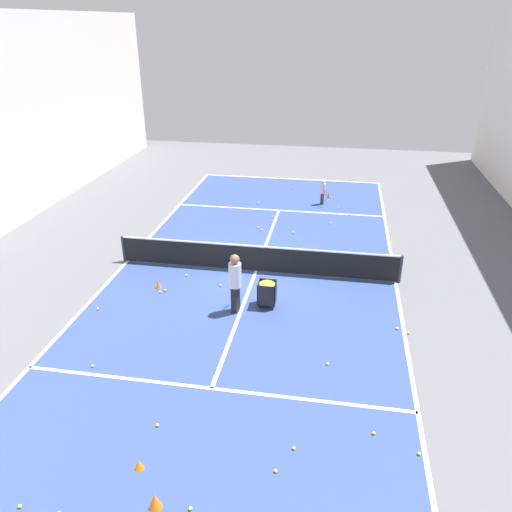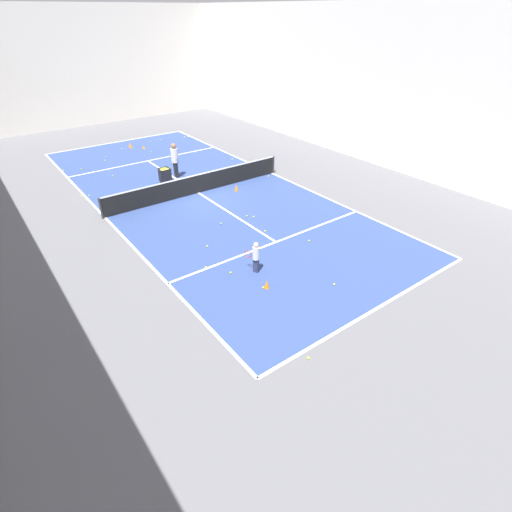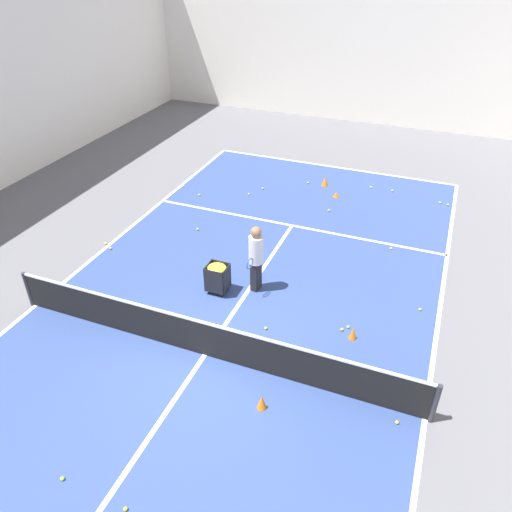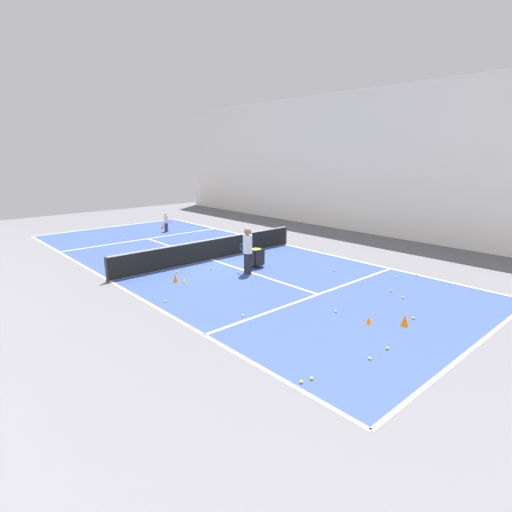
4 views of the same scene
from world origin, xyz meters
The scene contains 45 objects.
ground_plane centered at (0.00, 0.00, 0.00)m, with size 37.77×37.77×0.00m, color #5B5B60.
court_playing_area centered at (0.00, 0.00, 0.00)m, with size 9.28×22.17×0.00m.
line_baseline_near centered at (0.00, -11.08, 0.01)m, with size 9.28×0.10×0.00m, color white.
line_sideline_left centered at (-4.64, 0.00, 0.01)m, with size 0.10×22.17×0.00m, color white.
line_sideline_right centered at (4.64, 0.00, 0.01)m, with size 0.10×22.17×0.00m, color white.
line_service_near centered at (0.00, -6.10, 0.01)m, with size 9.28×0.10×0.00m, color white.
line_service_far centered at (0.00, 6.10, 0.01)m, with size 9.28×0.10×0.00m, color white.
line_centre_service centered at (0.00, 0.00, 0.01)m, with size 0.10×12.19×0.00m, color white.
tennis_net centered at (0.00, 0.00, 0.49)m, with size 9.58×0.10×0.95m.
player_near_baseline centered at (-1.87, -7.27, 0.67)m, with size 0.35×0.55×1.17m.
coach_at_net centered at (0.15, 2.64, 1.05)m, with size 0.42×0.72×1.83m.
ball_cart centered at (-0.70, 2.18, 0.56)m, with size 0.53×0.48×0.81m.
training_cone_0 centered at (-2.14, -8.25, 0.15)m, with size 0.17×0.17×0.30m, color orange.
training_cone_1 centered at (2.88, 1.70, 0.16)m, with size 0.18×0.18×0.31m, color orange.
training_cone_2 centered at (0.79, 8.56, 0.11)m, with size 0.19×0.19×0.20m, color orange.
training_cone_3 centered at (1.67, -0.89, 0.17)m, with size 0.19×0.19×0.33m, color orange.
training_cone_4 centered at (0.19, 9.30, 0.17)m, with size 0.24×0.24×0.33m, color orange.
tennis_ball_0 centered at (-4.46, 2.84, 0.04)m, with size 0.07×0.07×0.07m, color yellow.
tennis_ball_1 centered at (3.10, 5.82, 0.04)m, with size 0.07×0.07×0.07m, color yellow.
tennis_ball_2 centered at (-0.91, -3.54, 0.04)m, with size 0.07×0.07×0.07m, color yellow.
tennis_ball_3 centered at (-3.66, 6.91, 0.04)m, with size 0.07×0.07×0.07m, color yellow.
tennis_ball_4 centered at (-0.42, 9.25, 0.04)m, with size 0.07×0.07×0.07m, color yellow.
tennis_ball_5 centered at (0.83, 7.45, 0.04)m, with size 0.07×0.07×0.07m, color yellow.
tennis_ball_6 centered at (-2.25, -8.21, 0.04)m, with size 0.07×0.07×0.07m, color yellow.
tennis_ball_7 centered at (0.57, -3.84, 0.04)m, with size 0.07×0.07×0.07m, color yellow.
tennis_ball_8 centered at (2.54, 9.72, 0.04)m, with size 0.07×0.07×0.07m, color yellow.
tennis_ball_9 centered at (-4.52, 7.31, 0.04)m, with size 0.07×0.07×0.07m, color yellow.
tennis_ball_10 centered at (2.71, 2.01, 0.04)m, with size 0.07×0.07×0.07m, color yellow.
tennis_ball_11 centered at (1.06, -6.83, 0.04)m, with size 0.07×0.07×0.07m, color yellow.
tennis_ball_13 centered at (-3.14, -6.05, 0.04)m, with size 0.07×0.07×0.07m, color yellow.
tennis_ball_15 centered at (-0.26, -9.46, 0.04)m, with size 0.07×0.07×0.07m, color yellow.
tennis_ball_16 centered at (-4.74, 3.01, 0.04)m, with size 0.07×0.07×0.07m, color yellow.
tennis_ball_17 centered at (0.38, -3.59, 0.04)m, with size 0.07×0.07×0.07m, color yellow.
tennis_ball_18 centered at (-2.63, -6.85, 0.04)m, with size 0.07×0.07×0.07m, color yellow.
tennis_ball_19 centered at (-1.79, 8.20, 0.04)m, with size 0.07×0.07×0.07m, color yellow.
tennis_ball_20 centered at (-2.35, -4.81, 0.04)m, with size 0.07×0.07×0.07m, color yellow.
tennis_ball_22 centered at (-3.18, -11.35, 0.04)m, with size 0.07×0.07×0.07m, color yellow.
tennis_ball_23 centered at (2.24, 0.76, 0.04)m, with size 0.07×0.07×0.07m, color yellow.
tennis_ball_24 centered at (-2.07, 7.59, 0.04)m, with size 0.07×0.07×0.07m, color yellow.
tennis_ball_25 centered at (4.19, 3.28, 0.04)m, with size 0.07×0.07×0.07m, color yellow.
tennis_ball_26 centered at (0.94, 1.26, 0.04)m, with size 0.07×0.07×0.07m, color yellow.
tennis_ball_27 centered at (0.17, -5.17, 0.04)m, with size 0.07×0.07×0.07m, color yellow.
tennis_ball_28 centered at (-2.62, 4.75, 0.04)m, with size 0.07×0.07×0.07m, color yellow.
tennis_ball_29 centered at (4.16, -0.30, 0.04)m, with size 0.07×0.07×0.07m, color yellow.
tennis_ball_30 centered at (2.60, 1.87, 0.04)m, with size 0.07×0.07×0.07m, color yellow.
Camera 1 is at (-2.57, 14.95, 7.76)m, focal length 35.00 mm.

